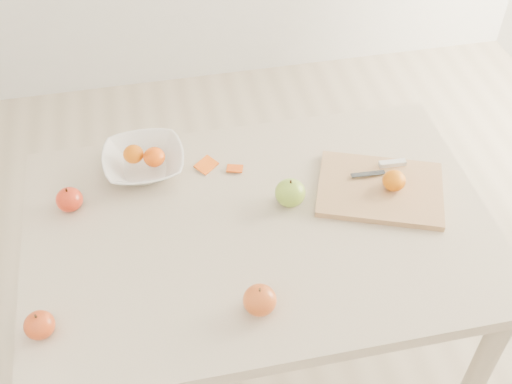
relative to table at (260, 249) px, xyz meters
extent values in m
plane|color=#C6B293|center=(0.00, 0.00, -0.65)|extent=(3.50, 3.50, 0.00)
cube|color=beige|center=(0.00, 0.00, 0.08)|extent=(1.20, 0.80, 0.04)
cylinder|color=#BCAA8E|center=(-0.54, 0.34, -0.30)|extent=(0.06, 0.06, 0.71)
cylinder|color=#BCAA8E|center=(0.54, 0.34, -0.30)|extent=(0.06, 0.06, 0.71)
cylinder|color=#BCAA8E|center=(0.54, -0.34, -0.30)|extent=(0.06, 0.06, 0.71)
cube|color=tan|center=(0.34, 0.05, 0.11)|extent=(0.40, 0.34, 0.02)
ellipsoid|color=#CC6407|center=(0.37, 0.04, 0.14)|extent=(0.06, 0.06, 0.05)
imported|color=white|center=(-0.27, 0.27, 0.13)|extent=(0.22, 0.22, 0.06)
ellipsoid|color=#CE5D07|center=(-0.30, 0.28, 0.15)|extent=(0.06, 0.06, 0.05)
ellipsoid|color=#E55408|center=(-0.24, 0.26, 0.15)|extent=(0.06, 0.06, 0.05)
cube|color=#E65910|center=(-0.10, 0.24, 0.10)|extent=(0.07, 0.07, 0.01)
cube|color=#DC4E0F|center=(-0.03, 0.22, 0.10)|extent=(0.05, 0.05, 0.01)
cube|color=white|center=(0.40, 0.13, 0.12)|extent=(0.08, 0.02, 0.01)
cube|color=#36393D|center=(0.32, 0.10, 0.12)|extent=(0.10, 0.02, 0.00)
ellipsoid|color=olive|center=(0.09, 0.06, 0.14)|extent=(0.08, 0.08, 0.07)
ellipsoid|color=maroon|center=(-0.05, -0.25, 0.13)|extent=(0.08, 0.08, 0.07)
ellipsoid|color=maroon|center=(-0.54, -0.22, 0.13)|extent=(0.07, 0.07, 0.06)
ellipsoid|color=maroon|center=(-0.47, 0.16, 0.13)|extent=(0.07, 0.07, 0.06)
camera|label=1|loc=(-0.23, -1.08, 1.33)|focal=45.00mm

